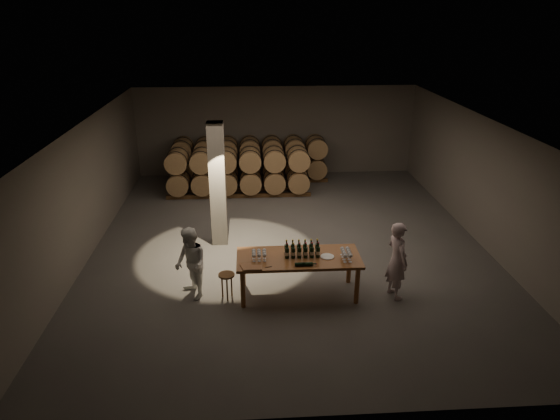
{
  "coord_description": "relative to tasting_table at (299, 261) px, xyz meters",
  "views": [
    {
      "loc": [
        -0.98,
        -11.78,
        5.75
      ],
      "look_at": [
        -0.26,
        -0.36,
        1.1
      ],
      "focal_mm": 32.0,
      "sensor_mm": 36.0,
      "label": 1
    }
  ],
  "objects": [
    {
      "name": "glass_cluster_right",
      "position": [
        0.98,
        -0.13,
        0.24
      ],
      "size": [
        0.2,
        0.42,
        0.19
      ],
      "color": "silver",
      "rests_on": "tasting_table"
    },
    {
      "name": "person_woman",
      "position": [
        -2.26,
        0.05,
        -0.01
      ],
      "size": [
        0.89,
        0.96,
        1.58
      ],
      "primitive_type": "imported",
      "rotation": [
        0.0,
        0.0,
        -1.08
      ],
      "color": "white",
      "rests_on": "ground"
    },
    {
      "name": "barrel_stack_front",
      "position": [
        -1.35,
        6.3,
        0.03
      ],
      "size": [
        4.7,
        0.95,
        1.57
      ],
      "color": "brown",
      "rests_on": "ground"
    },
    {
      "name": "stool",
      "position": [
        -1.52,
        -0.06,
        -0.33
      ],
      "size": [
        0.34,
        0.34,
        0.57
      ],
      "rotation": [
        0.0,
        0.0,
        0.07
      ],
      "color": "brown",
      "rests_on": "ground"
    },
    {
      "name": "plate",
      "position": [
        0.6,
        -0.04,
        0.11
      ],
      "size": [
        0.29,
        0.29,
        0.02
      ],
      "primitive_type": "cylinder",
      "color": "white",
      "rests_on": "tasting_table"
    },
    {
      "name": "room",
      "position": [
        -1.8,
        2.7,
        0.8
      ],
      "size": [
        12.0,
        12.0,
        12.0
      ],
      "color": "#595654",
      "rests_on": "ground"
    },
    {
      "name": "notebook_corner",
      "position": [
        -1.09,
        -0.39,
        0.12
      ],
      "size": [
        0.29,
        0.33,
        0.02
      ],
      "primitive_type": "cube",
      "rotation": [
        0.0,
        0.0,
        0.25
      ],
      "color": "brown",
      "rests_on": "tasting_table"
    },
    {
      "name": "bottle_cluster",
      "position": [
        0.08,
        0.03,
        0.23
      ],
      "size": [
        0.74,
        0.24,
        0.35
      ],
      "color": "black",
      "rests_on": "tasting_table"
    },
    {
      "name": "notebook_near",
      "position": [
        -0.91,
        -0.45,
        0.12
      ],
      "size": [
        0.26,
        0.21,
        0.03
      ],
      "primitive_type": "cube",
      "rotation": [
        0.0,
        0.0,
        -0.03
      ],
      "color": "brown",
      "rests_on": "tasting_table"
    },
    {
      "name": "barrel_stack_back",
      "position": [
        -0.96,
        7.7,
        0.03
      ],
      "size": [
        5.48,
        0.95,
        1.57
      ],
      "color": "brown",
      "rests_on": "ground"
    },
    {
      "name": "tasting_table",
      "position": [
        0.0,
        0.0,
        0.0
      ],
      "size": [
        2.6,
        1.1,
        0.9
      ],
      "color": "brown",
      "rests_on": "ground"
    },
    {
      "name": "pen",
      "position": [
        -0.65,
        -0.41,
        0.11
      ],
      "size": [
        0.14,
        0.04,
        0.01
      ],
      "primitive_type": "cylinder",
      "rotation": [
        0.0,
        1.57,
        0.26
      ],
      "color": "black",
      "rests_on": "tasting_table"
    },
    {
      "name": "person_man",
      "position": [
        2.05,
        -0.2,
        0.06
      ],
      "size": [
        0.56,
        0.71,
        1.71
      ],
      "primitive_type": "imported",
      "rotation": [
        0.0,
        0.0,
        1.85
      ],
      "color": "beige",
      "rests_on": "ground"
    },
    {
      "name": "lying_bottles",
      "position": [
        0.07,
        -0.4,
        0.14
      ],
      "size": [
        0.46,
        0.08,
        0.08
      ],
      "color": "black",
      "rests_on": "tasting_table"
    },
    {
      "name": "glass_cluster_left",
      "position": [
        -0.83,
        -0.04,
        0.23
      ],
      "size": [
        0.31,
        0.31,
        0.17
      ],
      "color": "silver",
      "rests_on": "tasting_table"
    }
  ]
}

